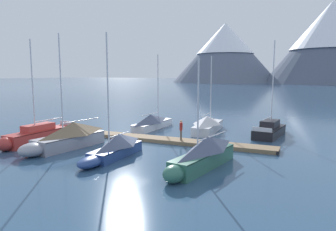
% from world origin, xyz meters
% --- Properties ---
extents(ground_plane, '(700.00, 700.00, 0.00)m').
position_xyz_m(ground_plane, '(0.00, 0.00, 0.00)').
color(ground_plane, '#2D4C6B').
extents(mountain_west_summit, '(70.69, 70.69, 39.72)m').
position_xyz_m(mountain_west_summit, '(-55.52, 188.08, 21.12)').
color(mountain_west_summit, slate).
rests_on(mountain_west_summit, ground).
extents(mountain_central_massif, '(74.91, 74.91, 48.14)m').
position_xyz_m(mountain_central_massif, '(7.83, 191.52, 25.87)').
color(mountain_central_massif, '#4C566B').
rests_on(mountain_central_massif, ground).
extents(dock, '(20.31, 3.31, 0.30)m').
position_xyz_m(dock, '(0.00, 4.00, 0.14)').
color(dock, '#846B4C').
rests_on(dock, ground).
extents(sailboat_nearest_berth, '(1.76, 7.06, 8.60)m').
position_xyz_m(sailboat_nearest_berth, '(-8.34, -1.75, 0.68)').
color(sailboat_nearest_berth, '#B2332D').
rests_on(sailboat_nearest_berth, ground).
extents(sailboat_second_berth, '(2.48, 7.46, 8.80)m').
position_xyz_m(sailboat_second_berth, '(-4.81, -1.74, 0.93)').
color(sailboat_second_berth, '#93939E').
rests_on(sailboat_second_berth, ground).
extents(sailboat_mid_dock_port, '(2.00, 7.23, 7.87)m').
position_xyz_m(sailboat_mid_dock_port, '(-3.56, 9.14, 0.75)').
color(sailboat_mid_dock_port, white).
rests_on(sailboat_mid_dock_port, ground).
extents(sailboat_mid_dock_starboard, '(1.99, 6.48, 8.50)m').
position_xyz_m(sailboat_mid_dock_starboard, '(0.14, -2.10, 0.74)').
color(sailboat_mid_dock_starboard, navy).
rests_on(sailboat_mid_dock_starboard, ground).
extents(sailboat_far_berth, '(2.67, 7.47, 7.61)m').
position_xyz_m(sailboat_far_berth, '(2.31, 10.32, 0.78)').
color(sailboat_far_berth, silver).
rests_on(sailboat_far_berth, ground).
extents(sailboat_outer_slip, '(2.09, 7.22, 6.72)m').
position_xyz_m(sailboat_outer_slip, '(6.53, -1.45, 0.91)').
color(sailboat_outer_slip, '#336B56').
rests_on(sailboat_outer_slip, ground).
extents(sailboat_end_of_dock, '(2.20, 6.74, 8.86)m').
position_xyz_m(sailboat_end_of_dock, '(8.25, 11.32, 0.58)').
color(sailboat_end_of_dock, black).
rests_on(sailboat_end_of_dock, ground).
extents(person_on_dock, '(0.34, 0.56, 1.69)m').
position_xyz_m(person_on_dock, '(2.28, 4.10, 1.26)').
color(person_on_dock, brown).
rests_on(person_on_dock, dock).
extents(mooring_buoy_channel_marker, '(0.48, 0.48, 0.56)m').
position_xyz_m(mooring_buoy_channel_marker, '(-6.15, 2.14, 0.24)').
color(mooring_buoy_channel_marker, red).
rests_on(mooring_buoy_channel_marker, ground).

